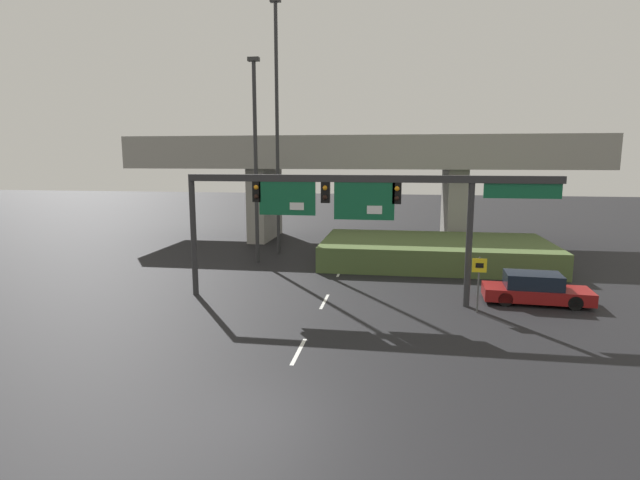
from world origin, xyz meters
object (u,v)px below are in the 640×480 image
at_px(highway_light_pole_near, 256,157).
at_px(parked_sedan_near_right, 535,289).
at_px(signal_gantry, 351,199).
at_px(speed_limit_sign, 479,277).
at_px(highway_light_pole_far, 277,125).

height_order(highway_light_pole_near, parked_sedan_near_right, highway_light_pole_near).
distance_m(signal_gantry, parked_sedan_near_right, 9.45).
bearing_deg(highway_light_pole_near, signal_gantry, -49.64).
height_order(speed_limit_sign, highway_light_pole_far, highway_light_pole_far).
height_order(signal_gantry, speed_limit_sign, signal_gantry).
xyz_separation_m(signal_gantry, highway_light_pole_far, (-6.08, 10.99, 4.00)).
bearing_deg(highway_light_pole_far, highway_light_pole_near, -101.81).
distance_m(highway_light_pole_far, parked_sedan_near_right, 19.38).
bearing_deg(signal_gantry, highway_light_pole_far, 118.94).
distance_m(speed_limit_sign, parked_sedan_near_right, 3.57).
height_order(highway_light_pole_near, highway_light_pole_far, highway_light_pole_far).
bearing_deg(highway_light_pole_near, speed_limit_sign, -35.55).
bearing_deg(highway_light_pole_near, parked_sedan_near_right, -24.36).
bearing_deg(signal_gantry, highway_light_pole_near, 130.36).
height_order(speed_limit_sign, highway_light_pole_near, highway_light_pole_near).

